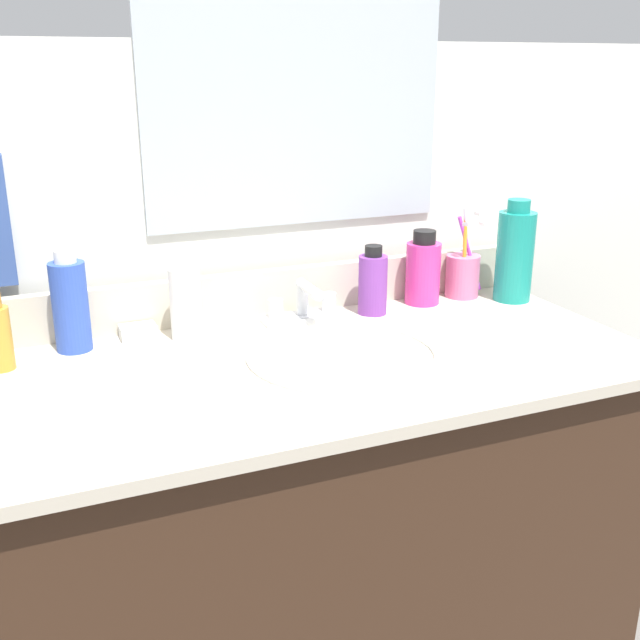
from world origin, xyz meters
The scene contains 14 objects.
vanity_cabinet centered at (0.00, 0.00, 0.38)m, with size 1.12×0.50×0.77m, color #382316.
countertop centered at (0.00, 0.00, 0.78)m, with size 1.17×0.55×0.02m, color beige.
backsplash centered at (0.00, 0.26, 0.83)m, with size 1.17×0.02×0.09m, color beige.
back_wall centered at (0.00, 0.32, 0.65)m, with size 2.27×0.04×1.30m, color silver.
mirror_panel centered at (0.10, 0.30, 1.24)m, with size 0.60×0.01×0.56m, color #B2BCC6.
sink_basin centered at (0.07, 0.00, 0.76)m, with size 0.34×0.34×0.11m.
faucet centered at (0.07, 0.20, 0.81)m, with size 0.16×0.10×0.08m.
bottle_cream_purple centered at (0.21, 0.19, 0.85)m, with size 0.06×0.06×0.14m.
bottle_soap_pink centered at (0.34, 0.21, 0.86)m, with size 0.07×0.07×0.15m.
bottle_mouthwash_teal centered at (0.52, 0.16, 0.88)m, with size 0.08×0.08×0.21m.
bottle_shampoo_blue centered at (-0.35, 0.21, 0.87)m, with size 0.06×0.06×0.18m.
bottle_lotion_white centered at (-0.16, 0.19, 0.86)m, with size 0.06×0.06×0.16m.
cup_pink centered at (0.44, 0.22, 0.84)m, with size 0.08×0.07×0.19m.
soap_bar centered at (-0.24, 0.22, 0.80)m, with size 0.06×0.04×0.02m, color white.
Camera 1 is at (-0.44, -1.09, 1.26)m, focal length 42.40 mm.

